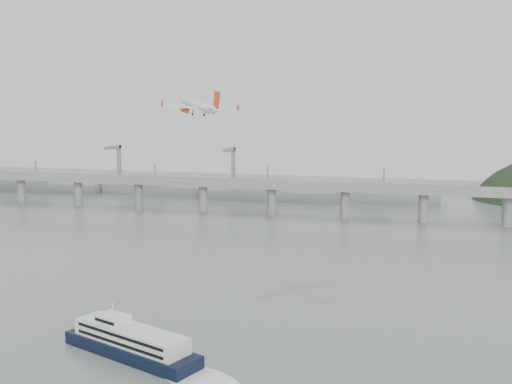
% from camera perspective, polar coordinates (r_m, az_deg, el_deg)
% --- Properties ---
extents(ground, '(900.00, 900.00, 0.00)m').
position_cam_1_polar(ground, '(216.23, -4.06, -11.43)').
color(ground, slate).
rests_on(ground, ground).
extents(bridge, '(800.00, 22.00, 23.90)m').
position_cam_1_polar(bridge, '(401.82, 5.49, 0.11)').
color(bridge, gray).
rests_on(bridge, ground).
extents(distant_fleet, '(453.00, 60.90, 40.00)m').
position_cam_1_polar(distant_fleet, '(513.56, -10.35, 0.41)').
color(distant_fleet, slate).
rests_on(distant_fleet, ground).
extents(ferry, '(74.05, 33.33, 14.53)m').
position_cam_1_polar(ferry, '(183.55, -11.82, -13.85)').
color(ferry, black).
rests_on(ferry, ground).
extents(airliner, '(33.47, 33.29, 11.26)m').
position_cam_1_polar(airliner, '(275.21, -5.43, 8.18)').
color(airliner, white).
rests_on(airliner, ground).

